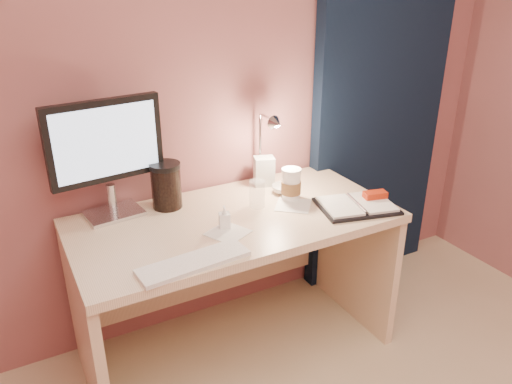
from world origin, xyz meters
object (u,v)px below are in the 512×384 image
planner (358,204)px  dark_jar (166,188)px  clear_cup (257,194)px  bowl (284,189)px  lotion_bottle (224,217)px  desk_lamp (269,142)px  keyboard (194,262)px  monitor (106,149)px  desk (229,254)px  product_box (264,171)px  coffee_cup (291,185)px

planner → dark_jar: bearing=165.2°
clear_cup → bowl: size_ratio=1.05×
lotion_bottle → desk_lamp: desk_lamp is taller
planner → dark_jar: 0.87m
keyboard → lotion_bottle: bearing=38.0°
dark_jar → clear_cup: bearing=-27.9°
keyboard → bowl: bearing=27.3°
bowl → dark_jar: bearing=168.0°
monitor → planner: 1.13m
keyboard → clear_cup: bearing=31.4°
desk → bowl: size_ratio=11.85×
desk_lamp → clear_cup: bearing=-134.3°
desk_lamp → dark_jar: bearing=176.0°
planner → clear_cup: clear_cup is taller
keyboard → desk_lamp: size_ratio=1.13×
desk → dark_jar: (-0.22, 0.16, 0.32)m
bowl → desk_lamp: 0.24m
lotion_bottle → planner: bearing=-9.7°
monitor → lotion_bottle: 0.57m
product_box → desk: bearing=-129.9°
dark_jar → product_box: dark_jar is taller
planner → coffee_cup: size_ratio=2.58×
monitor → product_box: (0.75, -0.01, -0.24)m
bowl → product_box: bearing=105.6°
monitor → planner: (0.99, -0.44, -0.29)m
desk → bowl: 0.41m
product_box → desk_lamp: size_ratio=0.39×
desk → planner: (0.53, -0.25, 0.24)m
monitor → planner: monitor is taller
clear_cup → product_box: product_box is taller
lotion_bottle → dark_jar: dark_jar is taller
keyboard → desk_lamp: desk_lamp is taller
planner → dark_jar: size_ratio=2.06×
keyboard → planner: bearing=1.7°
monitor → product_box: size_ratio=3.56×
keyboard → desk_lamp: (0.59, 0.49, 0.22)m
monitor → dark_jar: monitor is taller
keyboard → coffee_cup: 0.70m
bowl → lotion_bottle: 0.45m
product_box → bowl: bearing=-55.8°
planner → lotion_bottle: (-0.62, 0.11, 0.04)m
keyboard → clear_cup: (0.44, 0.32, 0.05)m
coffee_cup → clear_cup: (-0.18, 0.00, -0.01)m
bowl → coffee_cup: bearing=-96.8°
dark_jar → keyboard: bearing=-98.7°
clear_cup → lotion_bottle: size_ratio=1.26×
desk → planner: planner is taller
clear_cup → lotion_bottle: clear_cup is taller
desk → dark_jar: size_ratio=7.47×
planner → product_box: bearing=133.9°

